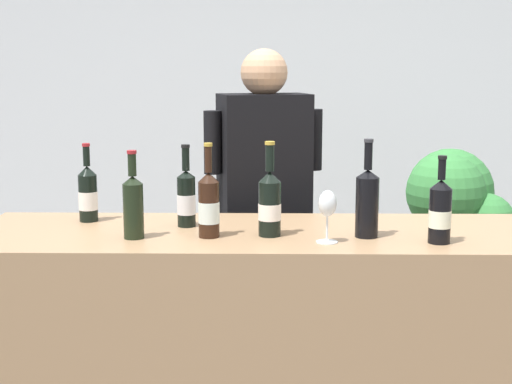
# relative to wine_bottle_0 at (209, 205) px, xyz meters

# --- Properties ---
(wall_back) EXTENTS (8.00, 0.10, 2.80)m
(wall_back) POSITION_rel_wine_bottle_0_xyz_m (0.24, 2.70, 0.27)
(wall_back) COLOR silver
(wall_back) RESTS_ON ground_plane
(counter) EXTENTS (2.28, 0.67, 1.01)m
(counter) POSITION_rel_wine_bottle_0_xyz_m (0.24, 0.10, -0.63)
(counter) COLOR #9E7A56
(counter) RESTS_ON ground_plane
(wine_bottle_0) EXTENTS (0.08, 0.08, 0.34)m
(wine_bottle_0) POSITION_rel_wine_bottle_0_xyz_m (0.00, 0.00, 0.00)
(wine_bottle_0) COLOR black
(wine_bottle_0) RESTS_ON counter
(wine_bottle_1) EXTENTS (0.08, 0.08, 0.31)m
(wine_bottle_1) POSITION_rel_wine_bottle_0_xyz_m (0.82, -0.08, -0.01)
(wine_bottle_1) COLOR black
(wine_bottle_1) RESTS_ON counter
(wine_bottle_2) EXTENTS (0.08, 0.08, 0.31)m
(wine_bottle_2) POSITION_rel_wine_bottle_0_xyz_m (-0.51, 0.26, -0.01)
(wine_bottle_2) COLOR black
(wine_bottle_2) RESTS_ON counter
(wine_bottle_3) EXTENTS (0.07, 0.07, 0.32)m
(wine_bottle_3) POSITION_rel_wine_bottle_0_xyz_m (-0.27, -0.02, 0.01)
(wine_bottle_3) COLOR black
(wine_bottle_3) RESTS_ON counter
(wine_bottle_4) EXTENTS (0.08, 0.08, 0.35)m
(wine_bottle_4) POSITION_rel_wine_bottle_0_xyz_m (0.22, 0.02, 0.00)
(wine_bottle_4) COLOR black
(wine_bottle_4) RESTS_ON counter
(wine_bottle_5) EXTENTS (0.08, 0.08, 0.36)m
(wine_bottle_5) POSITION_rel_wine_bottle_0_xyz_m (0.57, 0.01, 0.01)
(wine_bottle_5) COLOR black
(wine_bottle_5) RESTS_ON counter
(wine_bottle_6) EXTENTS (0.07, 0.07, 0.32)m
(wine_bottle_6) POSITION_rel_wine_bottle_0_xyz_m (-0.10, 0.18, -0.01)
(wine_bottle_6) COLOR black
(wine_bottle_6) RESTS_ON counter
(wine_glass) EXTENTS (0.08, 0.08, 0.19)m
(wine_glass) POSITION_rel_wine_bottle_0_xyz_m (0.42, -0.08, 0.01)
(wine_glass) COLOR silver
(wine_glass) RESTS_ON counter
(person_server) EXTENTS (0.54, 0.34, 1.70)m
(person_server) POSITION_rel_wine_bottle_0_xyz_m (0.20, 0.74, -0.30)
(person_server) COLOR black
(person_server) RESTS_ON ground_plane
(potted_shrub) EXTENTS (0.61, 0.60, 1.19)m
(potted_shrub) POSITION_rel_wine_bottle_0_xyz_m (1.23, 1.23, -0.34)
(potted_shrub) COLOR brown
(potted_shrub) RESTS_ON ground_plane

